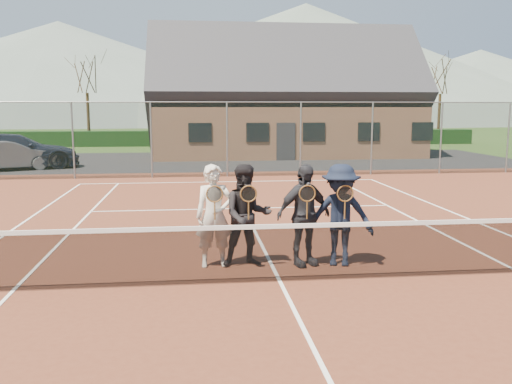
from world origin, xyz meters
TOP-DOWN VIEW (x-y plane):
  - ground at (0.00, 20.00)m, footprint 220.00×220.00m
  - court_surface at (0.00, 0.00)m, footprint 30.00×30.00m
  - tarmac_carpark at (-4.00, 20.00)m, footprint 40.00×12.00m
  - hedge_row at (0.00, 32.00)m, footprint 40.00×1.20m
  - hill_west at (-25.00, 95.00)m, footprint 110.00×110.00m
  - hill_centre at (20.00, 95.00)m, footprint 120.00×120.00m
  - hill_east at (55.00, 95.00)m, footprint 90.00×90.00m
  - car_b at (-9.55, 16.95)m, footprint 4.29×3.00m
  - car_c at (-9.43, 17.48)m, footprint 5.98×3.89m
  - court_markings at (0.00, 0.00)m, footprint 11.03×23.83m
  - tennis_net at (0.00, 0.00)m, footprint 11.68×0.08m
  - perimeter_fence at (0.00, 13.50)m, footprint 30.07×0.07m
  - clubhouse at (4.00, 24.00)m, footprint 15.60×8.20m
  - tree_b at (-9.00, 33.00)m, footprint 3.20×3.20m
  - tree_c at (2.00, 33.00)m, footprint 3.20×3.20m
  - tree_d at (12.00, 33.00)m, footprint 3.20×3.20m
  - tree_e at (18.00, 33.00)m, footprint 3.20×3.20m
  - player_a at (-1.00, 1.00)m, footprint 0.69×0.52m
  - player_b at (-0.43, 0.96)m, footprint 0.92×0.74m
  - player_c at (0.56, 0.88)m, footprint 1.14×0.78m
  - player_d at (1.20, 0.81)m, footprint 1.31×0.98m

SIDE VIEW (x-z plane):
  - ground at x=0.00m, z-range 0.00..0.00m
  - tarmac_carpark at x=-4.00m, z-range 0.00..0.01m
  - court_surface at x=0.00m, z-range 0.00..0.02m
  - court_markings at x=0.00m, z-range 0.02..0.03m
  - tennis_net at x=0.00m, z-range -0.01..1.09m
  - hedge_row at x=0.00m, z-range 0.00..1.10m
  - car_b at x=-9.55m, z-range 0.00..1.34m
  - car_c at x=-9.43m, z-range 0.00..1.61m
  - player_d at x=1.20m, z-range 0.02..1.82m
  - player_b at x=-0.43m, z-range 0.02..1.82m
  - player_c at x=0.56m, z-range 0.02..1.82m
  - player_a at x=-1.00m, z-range 0.02..1.82m
  - perimeter_fence at x=0.00m, z-range 0.01..3.03m
  - clubhouse at x=4.00m, z-range 0.14..7.84m
  - tree_b at x=-9.00m, z-range 1.91..9.68m
  - tree_c at x=2.00m, z-range 1.91..9.68m
  - tree_d at x=12.00m, z-range 1.91..9.68m
  - tree_e at x=18.00m, z-range 1.91..9.68m
  - hill_east at x=55.00m, z-range 0.00..14.00m
  - hill_west at x=-25.00m, z-range 0.00..18.00m
  - hill_centre at x=20.00m, z-range 0.00..22.00m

